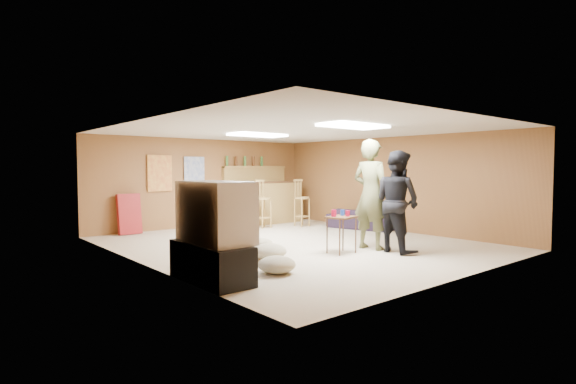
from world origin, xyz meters
TOP-DOWN VIEW (x-y plane):
  - ground at (0.00, 0.00)m, footprint 7.00×7.00m
  - ceiling at (0.00, 0.00)m, footprint 6.00×7.00m
  - wall_back at (0.00, 3.50)m, footprint 6.00×0.02m
  - wall_front at (0.00, -3.50)m, footprint 6.00×0.02m
  - wall_left at (-3.00, 0.00)m, footprint 0.02×7.00m
  - wall_right at (3.00, 0.00)m, footprint 0.02×7.00m
  - tv_stand at (-2.72, -1.50)m, footprint 0.55×1.30m
  - dvd_box at (-2.50, -1.50)m, footprint 0.35×0.50m
  - tv_body at (-2.65, -1.50)m, footprint 0.60×1.10m
  - tv_screen at (-2.34, -1.50)m, footprint 0.02×0.95m
  - bar_counter at (1.50, 2.95)m, footprint 2.00×0.60m
  - bar_lip at (1.50, 2.70)m, footprint 2.10×0.12m
  - bar_shelf at (1.50, 3.40)m, footprint 2.00×0.18m
  - bar_backing at (1.50, 3.42)m, footprint 2.00×0.14m
  - poster_left at (-1.20, 3.46)m, footprint 0.60×0.03m
  - poster_right at (-0.30, 3.46)m, footprint 0.55×0.03m
  - folding_chair_stack at (-2.00, 3.30)m, footprint 0.50×0.26m
  - ceiling_panel_front at (0.00, -1.50)m, footprint 1.20×0.60m
  - ceiling_panel_back at (0.00, 1.20)m, footprint 1.20×0.60m
  - person_olive at (0.69, -1.32)m, footprint 0.55×0.77m
  - person_black at (0.81, -1.80)m, footprint 0.77×0.93m
  - sofa at (2.66, 0.62)m, footprint 1.00×1.72m
  - tray_table at (-0.01, -1.25)m, footprint 0.57×0.50m
  - cup_red_near at (-0.15, -1.20)m, footprint 0.10×0.10m
  - cup_red_far at (0.06, -1.32)m, footprint 0.08×0.08m
  - cup_blue at (0.10, -1.16)m, footprint 0.09×0.09m
  - bar_stool_left at (0.95, 2.27)m, footprint 0.50×0.50m
  - bar_stool_right at (1.88, 1.89)m, footprint 0.41×0.41m
  - cushion_near_tv at (-1.28, -0.85)m, footprint 0.62×0.62m
  - cushion_mid at (-0.81, -0.00)m, footprint 0.48×0.48m
  - cushion_far at (-1.79, -1.69)m, footprint 0.69×0.69m
  - bottle_row at (1.16, 3.38)m, footprint 1.20×0.08m

SIDE VIEW (x-z plane):
  - ground at x=0.00m, z-range 0.00..0.00m
  - cushion_mid at x=-0.81m, z-range 0.00..0.19m
  - cushion_far at x=-1.79m, z-range 0.00..0.24m
  - cushion_near_tv at x=-1.28m, z-range 0.00..0.26m
  - dvd_box at x=-2.50m, z-range 0.11..0.19m
  - sofa at x=2.66m, z-range 0.00..0.47m
  - tv_stand at x=-2.72m, z-range 0.00..0.50m
  - tray_table at x=-0.01m, z-range 0.00..0.64m
  - folding_chair_stack at x=-2.00m, z-range -0.01..0.91m
  - bar_stool_right at x=1.88m, z-range 0.00..1.06m
  - bar_counter at x=1.50m, z-range 0.00..1.10m
  - bar_stool_left at x=0.95m, z-range 0.00..1.27m
  - cup_blue at x=0.10m, z-range 0.64..0.74m
  - cup_red_far at x=0.06m, z-range 0.64..0.74m
  - cup_red_near at x=-0.15m, z-range 0.64..0.76m
  - person_black at x=0.81m, z-range 0.00..1.77m
  - tv_body at x=-2.65m, z-range 0.50..1.30m
  - tv_screen at x=-2.34m, z-range 0.57..1.23m
  - person_olive at x=0.69m, z-range 0.00..1.99m
  - wall_back at x=0.00m, z-range 0.00..2.20m
  - wall_front at x=0.00m, z-range 0.00..2.20m
  - wall_left at x=-3.00m, z-range 0.00..2.20m
  - wall_right at x=3.00m, z-range 0.00..2.20m
  - bar_lip at x=1.50m, z-range 1.08..1.12m
  - bar_backing at x=1.50m, z-range 0.90..1.50m
  - poster_left at x=-1.20m, z-range 0.93..1.78m
  - poster_right at x=-0.30m, z-range 0.95..1.75m
  - bar_shelf at x=1.50m, z-range 1.48..1.52m
  - bottle_row at x=1.16m, z-range 1.52..1.78m
  - ceiling_panel_front at x=0.00m, z-range 2.15..2.19m
  - ceiling_panel_back at x=0.00m, z-range 2.15..2.19m
  - ceiling at x=0.00m, z-range 2.19..2.21m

